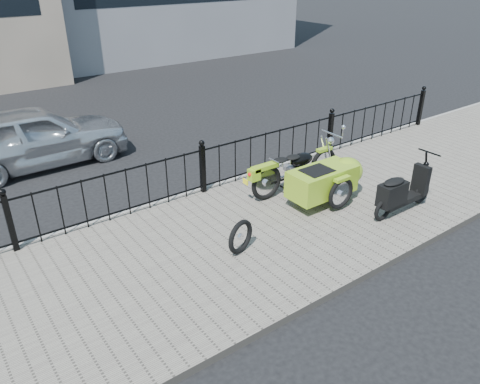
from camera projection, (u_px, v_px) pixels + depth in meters
ground at (242, 223)px, 8.38m from camera, size 120.00×120.00×0.00m
sidewalk at (260, 232)px, 7.99m from camera, size 30.00×3.80×0.12m
curb at (200, 191)px, 9.39m from camera, size 30.00×0.10×0.12m
iron_fence at (203, 170)px, 9.05m from camera, size 14.11×0.11×1.08m
motorcycle_sidecar at (323, 176)px, 8.78m from camera, size 2.28×1.48×0.98m
scooter at (401, 193)px, 8.31m from camera, size 1.53×0.45×1.04m
spare_tire at (241, 237)px, 7.23m from camera, size 0.56×0.24×0.56m
sedan_car at (34, 137)px, 10.43m from camera, size 4.07×1.67×1.38m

